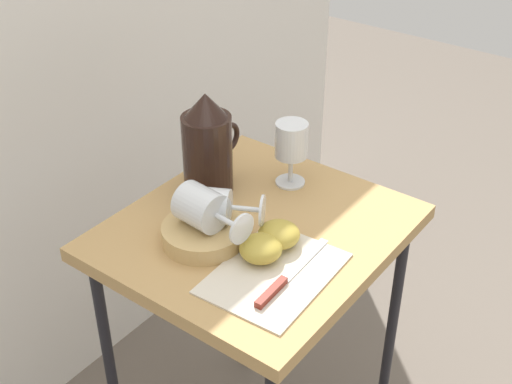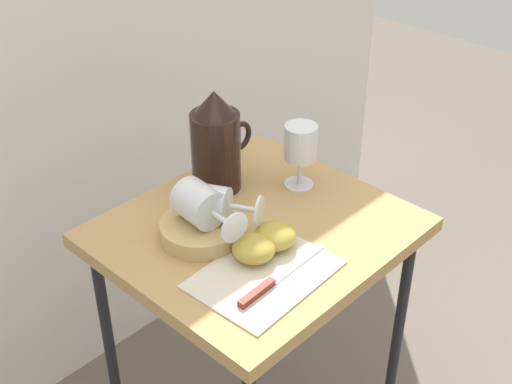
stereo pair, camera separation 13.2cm
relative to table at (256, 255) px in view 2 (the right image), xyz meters
The scene contains 11 objects.
curtain_drape 0.65m from the table, 90.00° to the left, with size 2.40×0.03×1.84m, color silver.
table is the anchor object (origin of this frame).
linen_napkin 0.17m from the table, 130.70° to the right, with size 0.25×0.19×0.00m, color beige.
basket_tray 0.14m from the table, 152.67° to the left, with size 0.16×0.16×0.04m, color tan.
pitcher 0.23m from the table, 73.26° to the left, with size 0.16×0.10×0.22m.
wine_glass_upright 0.24m from the table, 12.02° to the left, with size 0.07×0.07×0.14m.
wine_glass_tipped_near 0.18m from the table, 151.92° to the left, with size 0.09×0.15×0.08m.
wine_glass_tipped_far 0.17m from the table, 145.63° to the left, with size 0.13×0.17×0.07m.
apple_half_left 0.14m from the table, 138.38° to the right, with size 0.08×0.08×0.04m, color #B29938.
apple_half_right 0.12m from the table, 108.65° to the right, with size 0.08×0.08×0.04m, color #B29938.
knife 0.20m from the table, 128.12° to the right, with size 0.23×0.03×0.01m.
Camera 2 is at (-0.80, -0.76, 1.52)m, focal length 48.50 mm.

